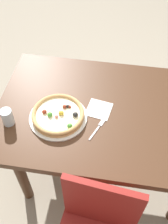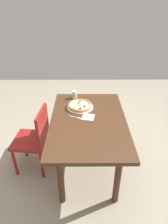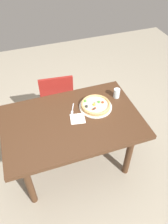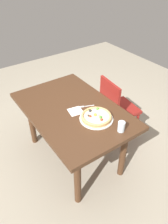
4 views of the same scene
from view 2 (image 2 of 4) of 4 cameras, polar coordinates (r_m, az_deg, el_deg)
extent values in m
plane|color=#9E937F|center=(2.76, 1.08, -15.13)|extent=(6.00, 6.00, 0.00)
cube|color=#472B19|center=(2.29, 1.26, -2.77)|extent=(1.34, 0.88, 0.04)
cylinder|color=#472B19|center=(2.94, -4.81, -2.91)|extent=(0.07, 0.07, 0.69)
cylinder|color=#472B19|center=(2.16, -6.75, -18.93)|extent=(0.07, 0.07, 0.69)
cylinder|color=#472B19|center=(2.95, 6.65, -2.86)|extent=(0.07, 0.07, 0.69)
cylinder|color=#472B19|center=(2.18, 9.68, -18.73)|extent=(0.07, 0.07, 0.69)
cylinder|color=maroon|center=(2.64, -19.45, -13.69)|extent=(0.04, 0.04, 0.41)
cylinder|color=maroon|center=(2.86, -16.83, -8.99)|extent=(0.04, 0.04, 0.41)
cylinder|color=maroon|center=(2.53, -12.19, -14.76)|extent=(0.04, 0.04, 0.41)
cylinder|color=maroon|center=(2.76, -10.18, -9.72)|extent=(0.04, 0.04, 0.41)
cube|color=maroon|center=(2.54, -15.37, -7.97)|extent=(0.44, 0.44, 0.04)
cube|color=maroon|center=(2.35, -11.92, -4.09)|extent=(0.38, 0.07, 0.42)
cylinder|color=silver|center=(2.51, -1.15, 1.41)|extent=(0.34, 0.34, 0.01)
cylinder|color=tan|center=(2.51, -1.15, 1.69)|extent=(0.30, 0.30, 0.02)
cylinder|color=beige|center=(2.50, -1.15, 1.93)|extent=(0.26, 0.26, 0.01)
torus|color=tan|center=(2.50, -1.15, 2.07)|extent=(0.30, 0.30, 0.02)
sphere|color=#4C9E38|center=(2.53, -1.55, 2.63)|extent=(0.03, 0.03, 0.03)
sphere|color=maroon|center=(2.45, 0.24, 1.45)|extent=(0.02, 0.02, 0.02)
sphere|color=#262626|center=(2.41, -1.09, 0.99)|extent=(0.03, 0.03, 0.03)
sphere|color=#4C9E38|center=(2.42, -3.03, 1.17)|extent=(0.03, 0.03, 0.03)
sphere|color=gold|center=(2.48, -1.09, 1.95)|extent=(0.03, 0.03, 0.03)
sphere|color=#E58C7F|center=(2.50, -1.68, 2.13)|extent=(0.02, 0.02, 0.02)
sphere|color=maroon|center=(2.56, -1.18, 3.00)|extent=(0.03, 0.03, 0.03)
sphere|color=maroon|center=(2.47, 0.09, 1.82)|extent=(0.02, 0.02, 0.02)
sphere|color=#262626|center=(2.46, 0.26, 1.60)|extent=(0.02, 0.02, 0.02)
cube|color=silver|center=(2.33, -3.05, -1.39)|extent=(0.05, 0.11, 0.00)
cube|color=silver|center=(2.30, -1.14, -1.83)|extent=(0.04, 0.05, 0.00)
cylinder|color=silver|center=(2.73, -2.75, 5.09)|extent=(0.07, 0.07, 0.10)
cube|color=white|center=(2.32, 1.22, -1.45)|extent=(0.16, 0.16, 0.00)
camera|label=1|loc=(2.10, -30.42, 25.80)|focal=42.23mm
camera|label=3|loc=(2.16, 52.81, 28.99)|focal=35.97mm
camera|label=4|loc=(3.62, 19.01, 31.57)|focal=34.88mm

